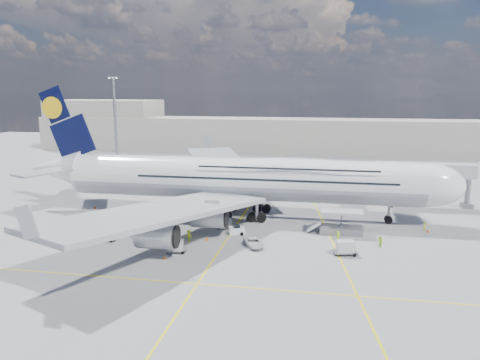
% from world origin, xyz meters
% --- Properties ---
extents(ground, '(300.00, 300.00, 0.00)m').
position_xyz_m(ground, '(0.00, 0.00, 0.00)').
color(ground, gray).
rests_on(ground, ground).
extents(taxi_line_main, '(0.25, 220.00, 0.01)m').
position_xyz_m(taxi_line_main, '(0.00, 0.00, 0.01)').
color(taxi_line_main, yellow).
rests_on(taxi_line_main, ground).
extents(taxi_line_cross, '(120.00, 0.25, 0.01)m').
position_xyz_m(taxi_line_cross, '(0.00, -20.00, 0.01)').
color(taxi_line_cross, yellow).
rests_on(taxi_line_cross, ground).
extents(taxi_line_diag, '(14.16, 99.06, 0.01)m').
position_xyz_m(taxi_line_diag, '(14.00, 10.00, 0.01)').
color(taxi_line_diag, yellow).
rests_on(taxi_line_diag, ground).
extents(airliner, '(77.26, 79.15, 23.71)m').
position_xyz_m(airliner, '(0.26, 10.00, 6.87)').
color(airliner, white).
rests_on(airliner, ground).
extents(jet_bridge, '(18.80, 12.10, 8.50)m').
position_xyz_m(jet_bridge, '(29.81, 20.94, 6.85)').
color(jet_bridge, '#B7B7BC').
rests_on(jet_bridge, ground).
extents(cargo_loader, '(8.53, 3.20, 3.67)m').
position_xyz_m(cargo_loader, '(16.82, 2.89, 1.25)').
color(cargo_loader, silver).
rests_on(cargo_loader, ground).
extents(light_mast, '(3.00, 0.70, 25.50)m').
position_xyz_m(light_mast, '(-40.00, 45.00, 13.21)').
color(light_mast, gray).
rests_on(light_mast, ground).
extents(terminal, '(180.00, 16.00, 12.00)m').
position_xyz_m(terminal, '(0.00, 95.00, 6.00)').
color(terminal, '#B2AD9E').
rests_on(terminal, ground).
extents(hangar, '(40.00, 22.00, 18.00)m').
position_xyz_m(hangar, '(-70.00, 100.00, 9.00)').
color(hangar, '#B2AD9E').
rests_on(hangar, ground).
extents(tree_line, '(160.00, 6.00, 8.00)m').
position_xyz_m(tree_line, '(40.00, 140.00, 4.00)').
color(tree_line, '#193814').
rests_on(tree_line, ground).
extents(dolly_row_a, '(3.29, 2.06, 0.45)m').
position_xyz_m(dolly_row_a, '(-22.10, 1.64, 0.35)').
color(dolly_row_a, gray).
rests_on(dolly_row_a, ground).
extents(dolly_row_b, '(3.06, 2.18, 0.41)m').
position_xyz_m(dolly_row_b, '(-17.80, -7.22, 0.31)').
color(dolly_row_b, gray).
rests_on(dolly_row_b, ground).
extents(dolly_row_c, '(3.01, 2.08, 1.73)m').
position_xyz_m(dolly_row_c, '(-5.76, -10.27, 0.93)').
color(dolly_row_c, gray).
rests_on(dolly_row_c, ground).
extents(dolly_back, '(3.28, 2.44, 0.43)m').
position_xyz_m(dolly_back, '(-16.40, -0.39, 0.33)').
color(dolly_back, gray).
rests_on(dolly_back, ground).
extents(dolly_nose_far, '(3.44, 2.34, 1.99)m').
position_xyz_m(dolly_nose_far, '(17.29, -6.87, 1.07)').
color(dolly_nose_far, gray).
rests_on(dolly_nose_far, ground).
extents(dolly_nose_near, '(2.81, 1.81, 1.66)m').
position_xyz_m(dolly_nose_near, '(-1.39, 2.00, 0.89)').
color(dolly_nose_near, gray).
rests_on(dolly_nose_near, ground).
extents(baggage_tug, '(2.63, 1.86, 1.50)m').
position_xyz_m(baggage_tug, '(1.03, -0.70, 0.66)').
color(baggage_tug, white).
rests_on(baggage_tug, ground).
extents(catering_truck_inner, '(6.73, 4.89, 3.69)m').
position_xyz_m(catering_truck_inner, '(-8.57, 29.82, 1.74)').
color(catering_truck_inner, gray).
rests_on(catering_truck_inner, ground).
extents(catering_truck_outer, '(7.80, 5.79, 4.29)m').
position_xyz_m(catering_truck_outer, '(-15.98, 48.66, 1.99)').
color(catering_truck_outer, gray).
rests_on(catering_truck_outer, ground).
extents(service_van, '(3.77, 4.74, 1.20)m').
position_xyz_m(service_van, '(4.46, -5.95, 0.60)').
color(service_van, silver).
rests_on(service_van, ground).
extents(crew_nose, '(0.70, 0.72, 1.66)m').
position_xyz_m(crew_nose, '(30.12, 6.35, 0.83)').
color(crew_nose, '#BBE618').
rests_on(crew_nose, ground).
extents(crew_loader, '(0.92, 1.01, 1.67)m').
position_xyz_m(crew_loader, '(22.29, -2.93, 0.84)').
color(crew_loader, '#B3FA1A').
rests_on(crew_loader, ground).
extents(crew_wing, '(0.47, 0.93, 1.53)m').
position_xyz_m(crew_wing, '(-5.95, -9.81, 0.77)').
color(crew_wing, '#E5FF1A').
rests_on(crew_wing, ground).
extents(crew_van, '(0.70, 0.86, 1.51)m').
position_xyz_m(crew_van, '(16.46, -1.13, 0.76)').
color(crew_van, '#B2F71A').
rests_on(crew_van, ground).
extents(crew_tug, '(1.32, 1.08, 1.78)m').
position_xyz_m(crew_tug, '(-5.40, -5.30, 0.89)').
color(crew_tug, '#CBDD17').
rests_on(crew_tug, ground).
extents(cone_nose, '(0.43, 0.43, 0.55)m').
position_xyz_m(cone_nose, '(30.55, 5.84, 0.26)').
color(cone_nose, '#EE550C').
rests_on(cone_nose, ground).
extents(cone_wing_left_inner, '(0.43, 0.43, 0.55)m').
position_xyz_m(cone_wing_left_inner, '(-1.40, 23.39, 0.27)').
color(cone_wing_left_inner, '#EE550C').
rests_on(cone_wing_left_inner, ground).
extents(cone_wing_left_outer, '(0.45, 0.45, 0.57)m').
position_xyz_m(cone_wing_left_outer, '(-16.53, 41.97, 0.27)').
color(cone_wing_left_outer, '#EE550C').
rests_on(cone_wing_left_outer, ground).
extents(cone_wing_right_inner, '(0.48, 0.48, 0.61)m').
position_xyz_m(cone_wing_right_inner, '(-2.90, -4.32, 0.29)').
color(cone_wing_right_inner, '#EE550C').
rests_on(cone_wing_right_inner, ground).
extents(cone_wing_right_outer, '(0.45, 0.45, 0.58)m').
position_xyz_m(cone_wing_right_outer, '(-6.49, -13.05, 0.28)').
color(cone_wing_right_outer, '#EE550C').
rests_on(cone_wing_right_outer, ground).
extents(cone_tail, '(0.49, 0.49, 0.62)m').
position_xyz_m(cone_tail, '(-28.45, 10.03, 0.30)').
color(cone_tail, '#EE550C').
rests_on(cone_tail, ground).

